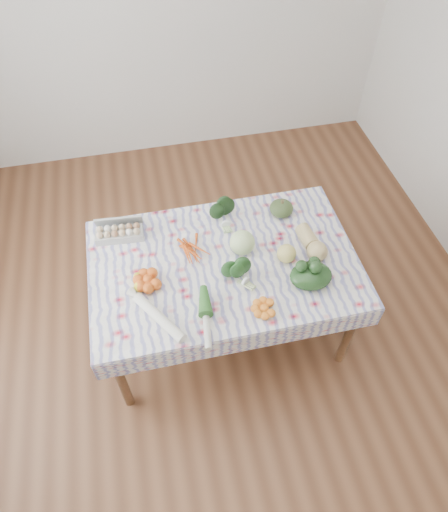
{
  "coord_description": "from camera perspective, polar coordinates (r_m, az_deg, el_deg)",
  "views": [
    {
      "loc": [
        -0.38,
        -1.72,
        2.97
      ],
      "look_at": [
        0.0,
        0.0,
        0.82
      ],
      "focal_mm": 32.0,
      "sensor_mm": 36.0,
      "label": 1
    }
  ],
  "objects": [
    {
      "name": "ground",
      "position": [
        3.46,
        -0.0,
        -8.63
      ],
      "size": [
        4.5,
        4.5,
        0.0
      ],
      "primitive_type": "plane",
      "color": "brown",
      "rests_on": "ground"
    },
    {
      "name": "wall_back",
      "position": [
        4.29,
        -7.36,
        28.85
      ],
      "size": [
        4.0,
        0.04,
        2.8
      ],
      "primitive_type": "cube",
      "color": "silver",
      "rests_on": "ground"
    },
    {
      "name": "dining_table",
      "position": [
        2.89,
        -0.0,
        -1.78
      ],
      "size": [
        1.6,
        1.0,
        0.75
      ],
      "color": "brown",
      "rests_on": "ground"
    },
    {
      "name": "tablecloth",
      "position": [
        2.83,
        -0.0,
        -0.82
      ],
      "size": [
        1.66,
        1.06,
        0.01
      ],
      "primitive_type": "cube",
      "color": "white",
      "rests_on": "dining_table"
    },
    {
      "name": "egg_carton",
      "position": [
        3.0,
        -12.98,
        2.74
      ],
      "size": [
        0.31,
        0.14,
        0.08
      ],
      "primitive_type": "cube",
      "rotation": [
        0.0,
        0.0,
        -0.08
      ],
      "color": "#AAAAA5",
      "rests_on": "tablecloth"
    },
    {
      "name": "carrot_bunch",
      "position": [
        2.88,
        -4.0,
        0.85
      ],
      "size": [
        0.21,
        0.19,
        0.03
      ],
      "primitive_type": "cube",
      "rotation": [
        0.0,
        0.0,
        0.13
      ],
      "color": "#D14E14",
      "rests_on": "tablecloth"
    },
    {
      "name": "kale_bunch",
      "position": [
        3.0,
        -0.04,
        5.05
      ],
      "size": [
        0.16,
        0.14,
        0.14
      ],
      "primitive_type": "ellipsoid",
      "rotation": [
        0.0,
        0.0,
        0.06
      ],
      "color": "black",
      "rests_on": "tablecloth"
    },
    {
      "name": "kabocha_squash",
      "position": [
        3.09,
        7.19,
        5.94
      ],
      "size": [
        0.21,
        0.21,
        0.1
      ],
      "primitive_type": "ellipsoid",
      "rotation": [
        0.0,
        0.0,
        0.43
      ],
      "color": "#3E5229",
      "rests_on": "tablecloth"
    },
    {
      "name": "cabbage",
      "position": [
        2.83,
        2.3,
        1.67
      ],
      "size": [
        0.2,
        0.2,
        0.16
      ],
      "primitive_type": "sphere",
      "rotation": [
        0.0,
        0.0,
        0.31
      ],
      "color": "#C5E393",
      "rests_on": "tablecloth"
    },
    {
      "name": "butternut_squash",
      "position": [
        2.9,
        10.94,
        1.74
      ],
      "size": [
        0.16,
        0.29,
        0.13
      ],
      "primitive_type": "ellipsoid",
      "rotation": [
        0.0,
        0.0,
        0.13
      ],
      "color": "tan",
      "rests_on": "tablecloth"
    },
    {
      "name": "orange_cluster",
      "position": [
        2.73,
        -9.47,
        -3.0
      ],
      "size": [
        0.25,
        0.25,
        0.07
      ],
      "primitive_type": "cube",
      "rotation": [
        0.0,
        0.0,
        0.15
      ],
      "color": "orange",
      "rests_on": "tablecloth"
    },
    {
      "name": "broccoli",
      "position": [
        2.7,
        1.93,
        -2.38
      ],
      "size": [
        0.21,
        0.21,
        0.11
      ],
      "primitive_type": "ellipsoid",
      "rotation": [
        0.0,
        0.0,
        0.61
      ],
      "color": "#1D451A",
      "rests_on": "tablecloth"
    },
    {
      "name": "mandarin_cluster",
      "position": [
        2.61,
        5.03,
        -6.45
      ],
      "size": [
        0.2,
        0.2,
        0.05
      ],
      "primitive_type": "cube",
      "rotation": [
        0.0,
        0.0,
        -0.16
      ],
      "color": "orange",
      "rests_on": "tablecloth"
    },
    {
      "name": "grapefruit",
      "position": [
        2.82,
        7.82,
        0.3
      ],
      "size": [
        0.12,
        0.12,
        0.12
      ],
      "primitive_type": "sphere",
      "rotation": [
        0.0,
        0.0,
        0.03
      ],
      "color": "#E0CD68",
      "rests_on": "tablecloth"
    },
    {
      "name": "spinach_bag",
      "position": [
        2.74,
        10.81,
        -2.44
      ],
      "size": [
        0.27,
        0.23,
        0.11
      ],
      "primitive_type": "ellipsoid",
      "rotation": [
        0.0,
        0.0,
        0.1
      ],
      "color": "#183215",
      "rests_on": "tablecloth"
    },
    {
      "name": "daikon",
      "position": [
        2.59,
        -8.12,
        -7.6
      ],
      "size": [
        0.28,
        0.38,
        0.06
      ],
      "primitive_type": "cylinder",
      "rotation": [
        1.57,
        0.0,
        0.58
      ],
      "color": "white",
      "rests_on": "tablecloth"
    },
    {
      "name": "leek",
      "position": [
        2.57,
        -2.25,
        -7.8
      ],
      "size": [
        0.09,
        0.38,
        0.04
      ],
      "primitive_type": "cylinder",
      "rotation": [
        1.57,
        0.0,
        -0.12
      ],
      "color": "beige",
      "rests_on": "tablecloth"
    }
  ]
}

